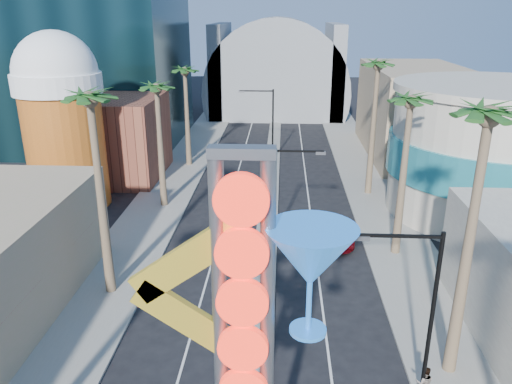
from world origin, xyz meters
TOP-DOWN VIEW (x-y plane):
  - sidewalk_west at (-9.50, 35.00)m, footprint 5.00×100.00m
  - sidewalk_east at (9.50, 35.00)m, footprint 5.00×100.00m
  - median at (0.00, 38.00)m, footprint 1.60×84.00m
  - brick_filler_west at (-16.00, 38.00)m, footprint 10.00×10.00m
  - filler_east at (16.00, 48.00)m, footprint 10.00×20.00m
  - beer_mug at (-17.00, 30.00)m, footprint 7.00×7.00m
  - turquoise_building at (18.00, 30.00)m, footprint 16.60×16.60m
  - canopy at (0.00, 72.00)m, footprint 22.00×16.00m
  - neon_sign at (0.82, 2.96)m, footprint 6.53×2.60m
  - streetlight_0 at (0.55, 20.00)m, footprint 3.79×0.25m
  - streetlight_1 at (-0.55, 44.00)m, footprint 3.79×0.25m
  - streetlight_2 at (6.72, 8.00)m, footprint 3.45×0.25m
  - palm_1 at (-9.00, 16.00)m, footprint 2.40×2.40m
  - palm_2 at (-9.00, 30.00)m, footprint 2.40×2.40m
  - palm_3 at (-9.00, 42.00)m, footprint 2.40×2.40m
  - palm_5 at (9.00, 10.00)m, footprint 2.40×2.40m
  - palm_6 at (9.00, 22.00)m, footprint 2.40×2.40m
  - palm_7 at (9.00, 34.00)m, footprint 2.40×2.40m
  - red_pickup at (4.87, 23.86)m, footprint 2.78×5.49m
  - pedestrian_b at (7.30, 8.06)m, footprint 0.83×0.70m

SIDE VIEW (x-z plane):
  - sidewalk_west at x=-9.50m, z-range 0.00..0.15m
  - sidewalk_east at x=9.50m, z-range 0.00..0.15m
  - median at x=0.00m, z-range 0.00..0.15m
  - red_pickup at x=4.87m, z-range 0.00..1.49m
  - pedestrian_b at x=7.30m, z-range 0.15..1.70m
  - brick_filler_west at x=-16.00m, z-range 0.00..8.00m
  - canopy at x=0.00m, z-range -6.69..15.31m
  - streetlight_2 at x=6.72m, z-range 0.83..8.83m
  - streetlight_0 at x=0.55m, z-range 0.88..8.88m
  - streetlight_1 at x=-0.55m, z-range 0.88..8.88m
  - filler_east at x=16.00m, z-range 0.00..10.00m
  - turquoise_building at x=18.00m, z-range -0.05..10.55m
  - neon_sign at x=0.82m, z-range 1.03..13.58m
  - beer_mug at x=-17.00m, z-range 0.59..15.09m
  - palm_2 at x=-9.00m, z-range 3.88..15.08m
  - palm_3 at x=-9.00m, z-range 3.88..15.08m
  - palm_6 at x=9.00m, z-range 4.08..15.78m
  - palm_1 at x=-9.00m, z-range 4.47..17.17m
  - palm_7 at x=9.00m, z-range 4.47..17.17m
  - palm_5 at x=9.00m, z-range 4.67..17.87m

